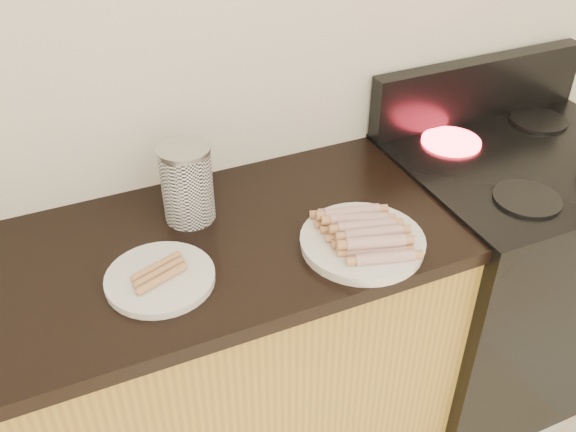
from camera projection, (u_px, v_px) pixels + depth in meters
name	position (u px, v px, depth m)	size (l,w,h in m)	color
wall_back	(241.00, 31.00, 1.65)	(4.00, 0.04, 2.60)	silver
cabinet_base	(49.00, 428.00, 1.70)	(2.20, 0.59, 0.86)	#AA822D
counter_slab	(5.00, 304.00, 1.43)	(2.20, 0.62, 0.04)	black
stove	(503.00, 274.00, 2.16)	(0.76, 0.65, 0.91)	black
stove_panel	(478.00, 89.00, 2.05)	(0.76, 0.06, 0.20)	black
burner_near_left	(527.00, 199.00, 1.71)	(0.18, 0.18, 0.01)	black
burner_far_left	(451.00, 142.00, 1.96)	(0.18, 0.18, 0.01)	#FF1E2D
burner_far_right	(538.00, 120.00, 2.07)	(0.18, 0.18, 0.01)	black
main_plate	(362.00, 243.00, 1.56)	(0.30, 0.30, 0.02)	white
side_plate	(160.00, 278.00, 1.46)	(0.25, 0.25, 0.02)	white
hotdog_pile	(363.00, 232.00, 1.54)	(0.14, 0.26, 0.06)	maroon
plain_sausages	(159.00, 272.00, 1.45)	(0.12, 0.10, 0.02)	#D17347
canister	(187.00, 183.00, 1.61)	(0.13, 0.13, 0.21)	white
mug	(177.00, 191.00, 1.68)	(0.07, 0.07, 0.09)	white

